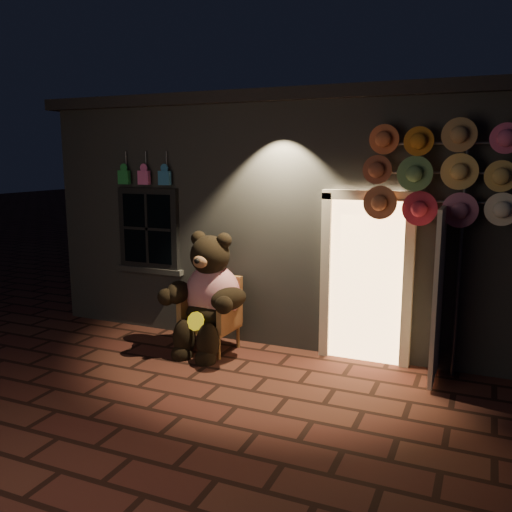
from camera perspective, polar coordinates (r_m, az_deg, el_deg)
The scene contains 5 objects.
ground at distance 6.44m, azimuth -3.88°, elevation -13.39°, with size 60.00×60.00×0.00m, color #51291F.
shop_building at distance 9.65m, azimuth 6.93°, elevation 5.19°, with size 7.30×5.95×3.51m.
wicker_armchair at distance 7.44m, azimuth -4.50°, elevation -6.01°, with size 0.72×0.66×1.00m.
teddy_bear at distance 7.26m, azimuth -5.03°, elevation -4.29°, with size 1.24×0.99×1.71m.
hat_rack at distance 6.53m, azimuth 18.67°, elevation 8.06°, with size 1.69×0.22×2.99m.
Camera 1 is at (2.72, -5.23, 2.59)m, focal length 38.00 mm.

